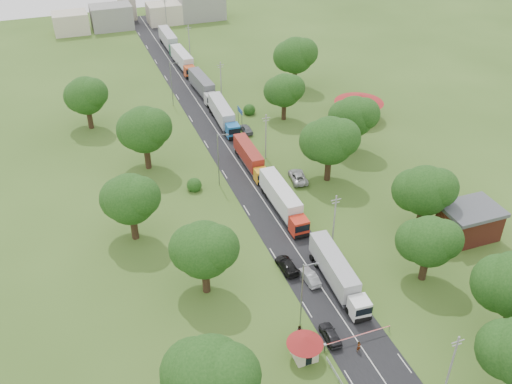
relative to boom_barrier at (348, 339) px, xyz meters
name	(u,v)px	position (x,y,z in m)	size (l,w,h in m)	color
ground	(281,226)	(1.36, 25.00, -0.89)	(260.00, 260.00, 0.00)	#34521B
road	(240,165)	(1.36, 45.00, -0.89)	(8.00, 200.00, 0.04)	black
boom_barrier	(348,339)	(0.00, 0.00, 0.00)	(9.22, 0.35, 1.18)	slate
guard_booth	(305,345)	(-5.84, 0.00, 1.27)	(4.40, 4.40, 3.45)	beige
info_sign	(240,113)	(6.56, 60.00, 2.11)	(0.12, 3.10, 4.10)	slate
pole_0	(451,365)	(6.86, -10.00, 3.79)	(1.60, 0.24, 9.00)	gray
pole_1	(334,220)	(6.86, 18.00, 3.79)	(1.60, 0.24, 9.00)	gray
pole_2	(266,136)	(6.86, 46.00, 3.79)	(1.60, 0.24, 9.00)	gray
pole_3	(221,80)	(6.86, 74.00, 3.79)	(1.60, 0.24, 9.00)	gray
pole_4	(189,41)	(6.86, 102.00, 3.79)	(1.60, 0.24, 9.00)	gray
pole_5	(166,12)	(6.86, 130.00, 3.79)	(1.60, 0.24, 9.00)	gray
lamp_0	(303,292)	(-3.99, 5.00, 4.66)	(2.03, 0.22, 10.00)	slate
lamp_1	(219,157)	(-3.99, 40.00, 4.66)	(2.03, 0.22, 10.00)	slate
lamp_2	(172,82)	(-3.99, 75.00, 4.66)	(2.03, 0.22, 10.00)	slate
tree_2	(429,241)	(15.35, 7.14, 5.70)	(8.00, 8.00, 10.10)	#382616
tree_3	(425,190)	(21.35, 17.16, 6.33)	(8.80, 8.80, 11.07)	#382616
tree_4	(330,140)	(14.34, 35.17, 6.96)	(9.60, 9.60, 12.05)	#382616
tree_5	(354,116)	(23.35, 43.16, 6.33)	(8.80, 8.80, 11.07)	#382616
tree_6	(284,90)	(16.35, 60.14, 5.70)	(8.00, 8.00, 10.10)	#382616
tree_7	(295,55)	(25.34, 75.17, 6.96)	(9.60, 9.60, 12.05)	#382616
tree_9	(210,375)	(-18.66, -4.83, 6.96)	(9.60, 9.60, 12.05)	#382616
tree_10	(204,249)	(-13.65, 15.16, 6.33)	(8.80, 8.80, 11.07)	#382616
tree_11	(130,198)	(-20.65, 30.16, 6.33)	(8.80, 8.80, 11.07)	#382616
tree_12	(144,129)	(-14.66, 50.17, 6.96)	(9.60, 9.60, 12.05)	#382616
tree_13	(86,95)	(-22.65, 70.16, 6.33)	(8.80, 8.80, 11.07)	#382616
house_brick	(469,222)	(27.36, 13.00, 1.76)	(8.60, 6.60, 5.20)	maroon
house_cream	(359,102)	(31.36, 55.00, 2.75)	(10.08, 10.08, 5.80)	beige
distant_town	(147,13)	(2.04, 135.00, 2.60)	(52.00, 8.00, 8.00)	gray
church	(126,2)	(-2.64, 143.00, 4.50)	(5.00, 5.00, 12.30)	beige
truck_0	(337,273)	(3.48, 10.02, 1.29)	(3.23, 14.87, 4.11)	white
truck_1	(283,200)	(3.20, 28.75, 1.37)	(2.65, 15.35, 4.26)	red
truck_2	(250,157)	(3.06, 44.00, 1.09)	(2.37, 13.44, 3.73)	orange
truck_3	(223,114)	(3.56, 62.29, 1.36)	(3.13, 15.32, 4.24)	#1A5EA1
truck_4	(203,86)	(3.72, 78.22, 1.31)	(3.15, 14.98, 4.14)	#B2B2B2
truck_5	(183,60)	(3.48, 95.78, 1.32)	(3.07, 15.09, 4.17)	#B9441C
truck_6	(169,40)	(3.51, 111.84, 1.40)	(2.68, 15.59, 4.32)	#225C3B
car_lane_front	(330,335)	(-1.64, 1.50, -0.16)	(1.73, 4.29, 1.46)	black
car_lane_mid	(310,277)	(0.36, 12.00, -0.17)	(1.52, 4.35, 1.43)	#999BA1
car_lane_rear	(287,265)	(-1.64, 15.29, -0.16)	(2.06, 5.07, 1.47)	black
car_verge_near	(298,177)	(9.36, 36.56, -0.10)	(2.61, 5.67, 1.57)	#B1B1B1
car_verge_far	(246,129)	(6.86, 57.05, -0.13)	(1.81, 4.49, 1.53)	#5A5D62
pedestrian_near	(359,347)	(0.65, -1.51, -0.10)	(0.58, 0.38, 1.59)	gray
pedestrian_booth	(300,332)	(-5.14, 3.00, 0.07)	(0.94, 0.73, 1.93)	gray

